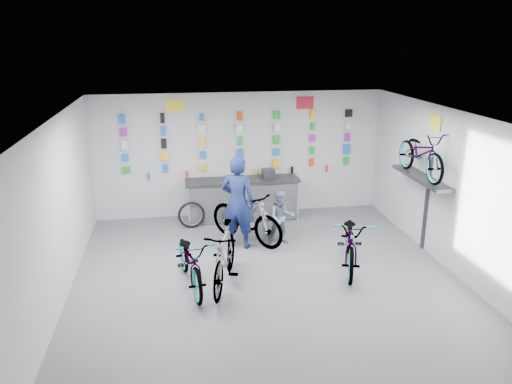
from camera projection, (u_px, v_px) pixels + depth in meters
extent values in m
plane|color=#525257|center=(271.00, 288.00, 8.83)|extent=(8.00, 8.00, 0.00)
plane|color=white|center=(272.00, 120.00, 7.92)|extent=(8.00, 8.00, 0.00)
plane|color=silver|center=(240.00, 154.00, 12.13)|extent=(7.00, 0.00, 7.00)
plane|color=silver|center=(355.00, 351.00, 4.61)|extent=(7.00, 0.00, 7.00)
plane|color=silver|center=(53.00, 221.00, 7.82)|extent=(0.00, 8.00, 8.00)
plane|color=silver|center=(463.00, 198.00, 8.92)|extent=(0.00, 8.00, 8.00)
cube|color=black|center=(243.00, 201.00, 12.03)|extent=(2.60, 0.60, 0.90)
cube|color=silver|center=(244.00, 204.00, 11.74)|extent=(2.60, 0.02, 0.90)
cube|color=silver|center=(189.00, 207.00, 11.53)|extent=(0.04, 0.04, 0.96)
cube|color=silver|center=(298.00, 201.00, 11.94)|extent=(0.04, 0.04, 0.96)
cube|color=black|center=(242.00, 180.00, 11.87)|extent=(2.70, 0.66, 0.06)
cube|color=#149A28|center=(126.00, 170.00, 11.72)|extent=(0.18, 0.06, 0.15)
cube|color=blue|center=(165.00, 168.00, 11.86)|extent=(0.14, 0.06, 0.16)
cube|color=gold|center=(203.00, 167.00, 12.00)|extent=(0.14, 0.06, 0.15)
cube|color=yellow|center=(240.00, 165.00, 12.14)|extent=(0.15, 0.06, 0.16)
cube|color=gold|center=(276.00, 164.00, 12.28)|extent=(0.17, 0.06, 0.21)
cube|color=red|center=(312.00, 162.00, 12.43)|extent=(0.10, 0.06, 0.20)
cube|color=#149A28|center=(346.00, 161.00, 12.57)|extent=(0.13, 0.06, 0.18)
cube|color=blue|center=(125.00, 157.00, 11.63)|extent=(0.14, 0.06, 0.15)
cube|color=yellow|center=(165.00, 156.00, 11.77)|extent=(0.18, 0.06, 0.20)
cube|color=blue|center=(203.00, 155.00, 11.91)|extent=(0.13, 0.06, 0.16)
cube|color=blue|center=(240.00, 153.00, 12.05)|extent=(0.14, 0.06, 0.20)
cube|color=blue|center=(276.00, 152.00, 12.19)|extent=(0.15, 0.06, 0.16)
cube|color=#149A28|center=(312.00, 150.00, 12.34)|extent=(0.10, 0.06, 0.17)
cube|color=blue|center=(347.00, 149.00, 12.48)|extent=(0.17, 0.06, 0.23)
cube|color=silver|center=(124.00, 145.00, 11.54)|extent=(0.14, 0.06, 0.22)
cube|color=black|center=(164.00, 143.00, 11.68)|extent=(0.13, 0.06, 0.23)
cube|color=yellow|center=(202.00, 142.00, 11.82)|extent=(0.11, 0.06, 0.21)
cube|color=#149A28|center=(240.00, 141.00, 11.96)|extent=(0.09, 0.06, 0.20)
cube|color=#149A28|center=(277.00, 140.00, 12.10)|extent=(0.14, 0.06, 0.21)
cube|color=#921E92|center=(312.00, 138.00, 12.24)|extent=(0.14, 0.06, 0.15)
cube|color=#921E92|center=(347.00, 137.00, 12.39)|extent=(0.13, 0.06, 0.19)
cube|color=#921E92|center=(123.00, 132.00, 11.45)|extent=(0.16, 0.06, 0.18)
cube|color=blue|center=(163.00, 131.00, 11.59)|extent=(0.12, 0.06, 0.21)
cube|color=silver|center=(202.00, 130.00, 11.73)|extent=(0.17, 0.06, 0.23)
cube|color=silver|center=(240.00, 129.00, 11.87)|extent=(0.16, 0.06, 0.19)
cube|color=silver|center=(277.00, 127.00, 12.01)|extent=(0.13, 0.06, 0.20)
cube|color=#149A28|center=(313.00, 126.00, 12.15)|extent=(0.09, 0.06, 0.18)
cube|color=silver|center=(348.00, 125.00, 12.30)|extent=(0.11, 0.06, 0.17)
cube|color=blue|center=(122.00, 119.00, 11.36)|extent=(0.12, 0.06, 0.21)
cube|color=black|center=(162.00, 118.00, 11.50)|extent=(0.09, 0.06, 0.23)
cube|color=blue|center=(201.00, 117.00, 11.64)|extent=(0.10, 0.06, 0.17)
cube|color=red|center=(240.00, 116.00, 11.78)|extent=(0.11, 0.06, 0.21)
cube|color=#149A28|center=(277.00, 115.00, 11.92)|extent=(0.16, 0.06, 0.20)
cube|color=yellow|center=(313.00, 114.00, 12.06)|extent=(0.13, 0.06, 0.22)
cube|color=black|center=(349.00, 113.00, 12.20)|extent=(0.17, 0.06, 0.18)
cylinder|color=blue|center=(149.00, 176.00, 11.83)|extent=(0.07, 0.07, 0.16)
cylinder|color=red|center=(187.00, 174.00, 11.97)|extent=(0.07, 0.07, 0.16)
cylinder|color=gold|center=(256.00, 171.00, 12.24)|extent=(0.07, 0.07, 0.16)
cylinder|color=black|center=(292.00, 170.00, 12.38)|extent=(0.07, 0.07, 0.16)
cylinder|color=red|center=(327.00, 168.00, 12.52)|extent=(0.07, 0.07, 0.16)
cube|color=#333338|center=(421.00, 177.00, 10.00)|extent=(0.38, 1.90, 0.06)
cube|color=#333338|center=(427.00, 203.00, 10.20)|extent=(0.04, 0.10, 2.00)
cube|color=yellow|center=(175.00, 106.00, 11.51)|extent=(0.42, 0.02, 0.30)
cube|color=red|center=(305.00, 103.00, 12.00)|extent=(0.42, 0.02, 0.30)
cube|color=yellow|center=(435.00, 123.00, 9.70)|extent=(0.02, 0.40, 0.30)
imported|color=gray|center=(191.00, 261.00, 8.76)|extent=(0.95, 1.97, 0.99)
imported|color=gray|center=(225.00, 256.00, 8.77)|extent=(1.05, 1.95, 1.13)
imported|color=gray|center=(351.00, 241.00, 9.47)|extent=(1.32, 2.18, 1.08)
imported|color=gray|center=(246.00, 216.00, 10.63)|extent=(1.69, 1.82, 1.17)
imported|color=gray|center=(421.00, 153.00, 9.84)|extent=(0.63, 1.80, 0.95)
imported|color=navy|center=(238.00, 202.00, 10.29)|extent=(0.85, 0.73, 1.97)
imported|color=slate|center=(281.00, 218.00, 10.55)|extent=(0.59, 0.46, 1.18)
torus|color=black|center=(191.00, 215.00, 11.52)|extent=(0.63, 0.16, 0.62)
torus|color=silver|center=(191.00, 215.00, 11.52)|extent=(0.51, 0.10, 0.51)
cube|color=black|center=(268.00, 174.00, 11.93)|extent=(0.29, 0.31, 0.22)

